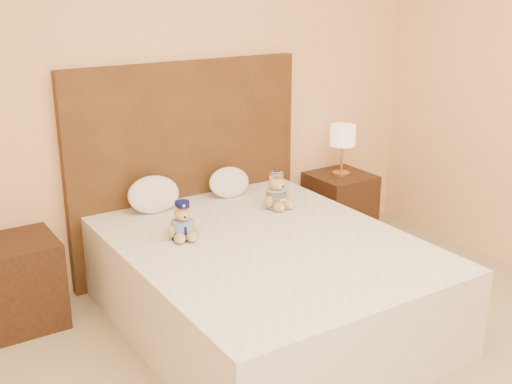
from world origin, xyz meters
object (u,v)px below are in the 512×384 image
pillow_left (154,193)px  pillow_right (229,181)px  bed (265,283)px  nightstand_left (21,283)px  teddy_prisoner (277,191)px  teddy_police (183,220)px  nightstand_right (340,207)px  lamp (343,138)px

pillow_left → pillow_right: size_ratio=1.15×
bed → pillow_left: bearing=112.3°
nightstand_left → teddy_prisoner: 1.72m
teddy_prisoner → teddy_police: bearing=-175.4°
pillow_right → nightstand_right: bearing=-1.7°
teddy_police → nightstand_left: bearing=162.0°
nightstand_left → teddy_police: (0.86, -0.51, 0.39)m
nightstand_right → pillow_left: pillow_left is taller
nightstand_right → pillow_left: 1.64m
bed → pillow_right: pillow_right is taller
pillow_left → nightstand_right: bearing=-1.1°
nightstand_left → pillow_right: 1.54m
nightstand_right → teddy_police: (-1.64, -0.51, 0.39)m
pillow_right → nightstand_left: bearing=-178.8°
bed → lamp: bearing=32.6°
bed → nightstand_left: same height
nightstand_left → pillow_right: pillow_right is taller
bed → teddy_police: size_ratio=8.58×
teddy_police → pillow_right: 0.83m
teddy_prisoner → bed: bearing=-137.0°
pillow_left → lamp: bearing=-1.1°
teddy_police → teddy_prisoner: (0.77, 0.15, 0.00)m
nightstand_left → pillow_right: size_ratio=1.74×
lamp → pillow_left: lamp is taller
nightstand_left → lamp: bearing=0.0°
teddy_prisoner → nightstand_right: bearing=16.5°
bed → pillow_right: bearing=73.9°
teddy_police → pillow_left: 0.54m
nightstand_right → teddy_police: size_ratio=2.36×
lamp → bed: bearing=-147.4°
pillow_right → teddy_police: bearing=-139.8°
nightstand_right → teddy_police: 1.76m
lamp → teddy_prisoner: (-0.87, -0.36, -0.18)m
nightstand_left → teddy_prisoner: size_ratio=2.27×
teddy_prisoner → pillow_right: bearing=104.0°
nightstand_right → pillow_left: bearing=178.9°
nightstand_left → pillow_left: 0.99m
nightstand_left → pillow_left: bearing=1.9°
bed → teddy_prisoner: 0.71m
lamp → nightstand_left: bearing=180.0°
nightstand_right → lamp: lamp is taller
pillow_left → bed: bearing=-67.7°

